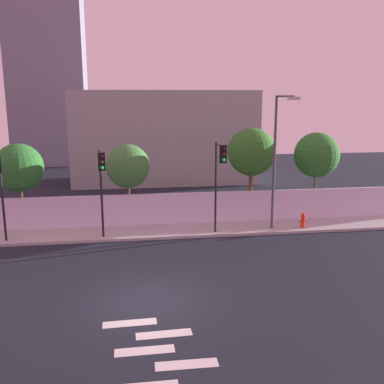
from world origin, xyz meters
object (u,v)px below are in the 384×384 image
object	(u,v)px
fire_hydrant	(303,220)
roadside_tree_midleft	(128,166)
traffic_light_left	(220,169)
traffic_light_right	(0,178)
roadside_tree_leftmost	(19,168)
traffic_light_center	(102,176)
street_lamp_curbside	(277,153)
roadside_tree_rightmost	(317,155)
roadside_tree_midright	(251,152)

from	to	relation	value
fire_hydrant	roadside_tree_midleft	distance (m)	10.53
traffic_light_left	fire_hydrant	distance (m)	5.98
traffic_light_right	roadside_tree_leftmost	size ratio (longest dim) A/B	0.95
roadside_tree_leftmost	traffic_light_right	bearing A→B (deg)	-91.24
traffic_light_center	street_lamp_curbside	distance (m)	9.38
street_lamp_curbside	roadside_tree_leftmost	bearing A→B (deg)	168.36
street_lamp_curbside	roadside_tree_rightmost	world-z (taller)	street_lamp_curbside
roadside_tree_leftmost	roadside_tree_midright	distance (m)	13.54
traffic_light_center	roadside_tree_leftmost	world-z (taller)	roadside_tree_leftmost
roadside_tree_midleft	traffic_light_left	bearing A→B (deg)	-37.90
roadside_tree_leftmost	roadside_tree_rightmost	size ratio (longest dim) A/B	0.92
fire_hydrant	traffic_light_left	bearing A→B (deg)	-170.78
roadside_tree_leftmost	street_lamp_curbside	bearing A→B (deg)	-11.64
traffic_light_right	fire_hydrant	size ratio (longest dim) A/B	5.40
fire_hydrant	traffic_light_center	bearing A→B (deg)	-177.29
street_lamp_curbside	fire_hydrant	bearing A→B (deg)	1.77
traffic_light_left	traffic_light_center	xyz separation A→B (m)	(-6.02, 0.29, -0.27)
traffic_light_center	roadside_tree_leftmost	size ratio (longest dim) A/B	0.94
street_lamp_curbside	roadside_tree_rightmost	distance (m)	4.64
traffic_light_center	fire_hydrant	world-z (taller)	traffic_light_center
traffic_light_right	roadside_tree_midleft	bearing A→B (deg)	29.42
traffic_light_right	roadside_tree_midright	bearing A→B (deg)	14.37
traffic_light_left	roadside_tree_leftmost	world-z (taller)	traffic_light_left
roadside_tree_leftmost	traffic_light_center	bearing A→B (deg)	-35.11
roadside_tree_rightmost	roadside_tree_midright	bearing A→B (deg)	-180.00
traffic_light_left	roadside_tree_midleft	xyz separation A→B (m)	(-4.71, 3.67, -0.32)
roadside_tree_midright	roadside_tree_midleft	bearing A→B (deg)	180.00
roadside_tree_midleft	roadside_tree_midright	distance (m)	7.45
fire_hydrant	roadside_tree_midright	world-z (taller)	roadside_tree_midright
traffic_light_center	fire_hydrant	bearing A→B (deg)	2.71
traffic_light_center	roadside_tree_rightmost	distance (m)	13.33
street_lamp_curbside	roadside_tree_leftmost	size ratio (longest dim) A/B	1.51
traffic_light_left	roadside_tree_leftmost	distance (m)	11.43
roadside_tree_midright	roadside_tree_rightmost	size ratio (longest dim) A/B	1.06
traffic_light_right	roadside_tree_rightmost	xyz separation A→B (m)	(17.76, 3.48, 0.36)
fire_hydrant	roadside_tree_midright	size ratio (longest dim) A/B	0.15
traffic_light_center	traffic_light_left	bearing A→B (deg)	-2.79
traffic_light_left	roadside_tree_midleft	distance (m)	5.98
fire_hydrant	roadside_tree_midright	xyz separation A→B (m)	(-2.31, 2.85, 3.53)
roadside_tree_midleft	roadside_tree_midright	bearing A→B (deg)	-0.00
roadside_tree_leftmost	fire_hydrant	bearing A→B (deg)	-10.21
traffic_light_left	fire_hydrant	size ratio (longest dim) A/B	5.76
fire_hydrant	roadside_tree_midleft	xyz separation A→B (m)	(-9.73, 2.85, 2.83)
roadside_tree_midleft	roadside_tree_rightmost	distance (m)	11.59
traffic_light_right	roadside_tree_midleft	size ratio (longest dim) A/B	0.98
roadside_tree_rightmost	roadside_tree_leftmost	bearing A→B (deg)	180.00
street_lamp_curbside	roadside_tree_leftmost	xyz separation A→B (m)	(-14.12, 2.91, -0.95)
traffic_light_center	roadside_tree_midright	world-z (taller)	roadside_tree_midright
traffic_light_left	street_lamp_curbside	distance (m)	3.46
traffic_light_left	traffic_light_center	size ratio (longest dim) A/B	1.08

